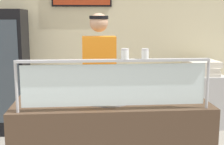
{
  "coord_description": "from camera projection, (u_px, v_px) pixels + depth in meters",
  "views": [
    {
      "loc": [
        0.66,
        -2.46,
        1.71
      ],
      "look_at": [
        0.9,
        0.41,
        1.21
      ],
      "focal_mm": 50.59,
      "sensor_mm": 36.0,
      "label": 1
    }
  ],
  "objects": [
    {
      "name": "pizza_server",
      "position": [
        109.0,
        97.0,
        2.91
      ],
      "size": [
        0.12,
        0.29,
        0.01
      ],
      "primitive_type": "cube",
      "rotation": [
        0.0,
        0.0,
        0.16
      ],
      "color": "#ADAFB7",
      "rests_on": "pizza_tray"
    },
    {
      "name": "shop_rear_unit",
      "position": [
        99.0,
        39.0,
        5.2
      ],
      "size": [
        6.18,
        0.13,
        2.7
      ],
      "color": "beige",
      "rests_on": "ground"
    },
    {
      "name": "prep_shelf",
      "position": [
        199.0,
        100.0,
        5.01
      ],
      "size": [
        0.7,
        0.55,
        0.82
      ],
      "primitive_type": "cube",
      "color": "#B7BABF",
      "rests_on": "ground"
    },
    {
      "name": "parmesan_shaker",
      "position": [
        125.0,
        55.0,
        2.55
      ],
      "size": [
        0.06,
        0.06,
        0.09
      ],
      "color": "white",
      "rests_on": "sneeze_guard"
    },
    {
      "name": "pizza_box_stack",
      "position": [
        201.0,
        68.0,
        4.92
      ],
      "size": [
        0.51,
        0.49,
        0.22
      ],
      "color": "silver",
      "rests_on": "prep_shelf"
    },
    {
      "name": "sneeze_guard",
      "position": [
        114.0,
        78.0,
        2.58
      ],
      "size": [
        1.6,
        0.06,
        0.43
      ],
      "color": "#B2B5BC",
      "rests_on": "serving_counter"
    },
    {
      "name": "pizza_tray",
      "position": [
        108.0,
        99.0,
        2.93
      ],
      "size": [
        0.48,
        0.48,
        0.04
      ],
      "color": "#9EA0A8",
      "rests_on": "serving_counter"
    },
    {
      "name": "pepper_flake_shaker",
      "position": [
        145.0,
        54.0,
        2.56
      ],
      "size": [
        0.06,
        0.06,
        0.09
      ],
      "color": "white",
      "rests_on": "sneeze_guard"
    },
    {
      "name": "drink_fridge",
      "position": [
        3.0,
        71.0,
        4.72
      ],
      "size": [
        0.7,
        0.64,
        1.83
      ],
      "color": "black",
      "rests_on": "ground"
    },
    {
      "name": "worker_figure",
      "position": [
        100.0,
        79.0,
        3.65
      ],
      "size": [
        0.41,
        0.5,
        1.76
      ],
      "color": "#23232D",
      "rests_on": "ground"
    }
  ]
}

